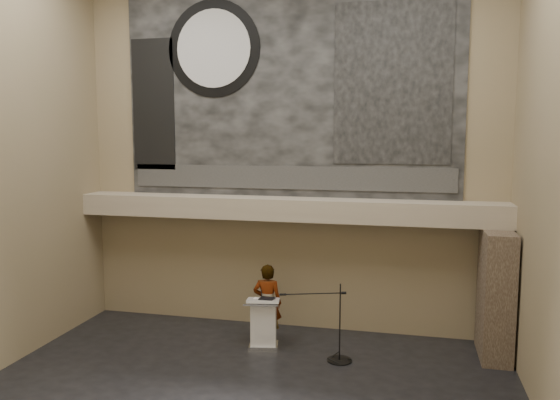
# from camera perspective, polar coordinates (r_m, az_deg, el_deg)

# --- Properties ---
(wall_back) EXTENTS (10.00, 0.02, 8.50)m
(wall_back) POSITION_cam_1_polar(r_m,az_deg,el_deg) (12.98, 0.82, 5.02)
(wall_back) COLOR #8A7B57
(wall_back) RESTS_ON floor
(wall_front) EXTENTS (10.00, 0.02, 8.50)m
(wall_front) POSITION_cam_1_polar(r_m,az_deg,el_deg) (5.46, -17.67, 2.14)
(wall_front) COLOR #8A7B57
(wall_front) RESTS_ON floor
(soffit) EXTENTS (10.00, 0.80, 0.50)m
(soffit) POSITION_cam_1_polar(r_m,az_deg,el_deg) (12.70, 0.42, -0.91)
(soffit) COLOR tan
(soffit) RESTS_ON wall_back
(sprinkler_left) EXTENTS (0.04, 0.04, 0.06)m
(sprinkler_left) POSITION_cam_1_polar(r_m,az_deg,el_deg) (13.14, -6.45, -1.92)
(sprinkler_left) COLOR #B2893D
(sprinkler_left) RESTS_ON soffit
(sprinkler_right) EXTENTS (0.04, 0.04, 0.06)m
(sprinkler_right) POSITION_cam_1_polar(r_m,az_deg,el_deg) (12.41, 8.95, -2.48)
(sprinkler_right) COLOR #B2893D
(sprinkler_right) RESTS_ON soffit
(banner) EXTENTS (8.00, 0.05, 5.00)m
(banner) POSITION_cam_1_polar(r_m,az_deg,el_deg) (12.99, 0.80, 11.42)
(banner) COLOR black
(banner) RESTS_ON wall_back
(banner_text_strip) EXTENTS (7.76, 0.02, 0.55)m
(banner_text_strip) POSITION_cam_1_polar(r_m,az_deg,el_deg) (12.95, 0.74, 2.35)
(banner_text_strip) COLOR #313131
(banner_text_strip) RESTS_ON banner
(banner_clock_rim) EXTENTS (2.30, 0.02, 2.30)m
(banner_clock_rim) POSITION_cam_1_polar(r_m,az_deg,el_deg) (13.57, -6.96, 15.43)
(banner_clock_rim) COLOR black
(banner_clock_rim) RESTS_ON banner
(banner_clock_face) EXTENTS (1.84, 0.02, 1.84)m
(banner_clock_face) POSITION_cam_1_polar(r_m,az_deg,el_deg) (13.55, -6.99, 15.44)
(banner_clock_face) COLOR silver
(banner_clock_face) RESTS_ON banner
(banner_building_print) EXTENTS (2.60, 0.02, 3.60)m
(banner_building_print) POSITION_cam_1_polar(r_m,az_deg,el_deg) (12.65, 11.66, 11.86)
(banner_building_print) COLOR black
(banner_building_print) RESTS_ON banner
(banner_brick_print) EXTENTS (1.10, 0.02, 3.20)m
(banner_brick_print) POSITION_cam_1_polar(r_m,az_deg,el_deg) (14.06, -13.09, 9.67)
(banner_brick_print) COLOR black
(banner_brick_print) RESTS_ON banner
(stone_pier) EXTENTS (0.60, 1.40, 2.70)m
(stone_pier) POSITION_cam_1_polar(r_m,az_deg,el_deg) (12.41, 21.61, -9.13)
(stone_pier) COLOR #44362A
(stone_pier) RESTS_ON floor
(lectern) EXTENTS (0.78, 0.61, 1.13)m
(lectern) POSITION_cam_1_polar(r_m,az_deg,el_deg) (12.28, -1.72, -12.73)
(lectern) COLOR silver
(lectern) RESTS_ON floor
(binder) EXTENTS (0.34, 0.28, 0.04)m
(binder) POSITION_cam_1_polar(r_m,az_deg,el_deg) (12.04, -1.39, -10.30)
(binder) COLOR black
(binder) RESTS_ON lectern
(papers) EXTENTS (0.21, 0.28, 0.00)m
(papers) POSITION_cam_1_polar(r_m,az_deg,el_deg) (12.07, -2.36, -10.32)
(papers) COLOR white
(papers) RESTS_ON lectern
(speaker_person) EXTENTS (0.67, 0.46, 1.79)m
(speaker_person) POSITION_cam_1_polar(r_m,az_deg,el_deg) (12.50, -1.33, -10.72)
(speaker_person) COLOR silver
(speaker_person) RESTS_ON floor
(mic_stand) EXTENTS (1.45, 0.66, 1.64)m
(mic_stand) POSITION_cam_1_polar(r_m,az_deg,el_deg) (11.76, 6.02, -15.27)
(mic_stand) COLOR black
(mic_stand) RESTS_ON floor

